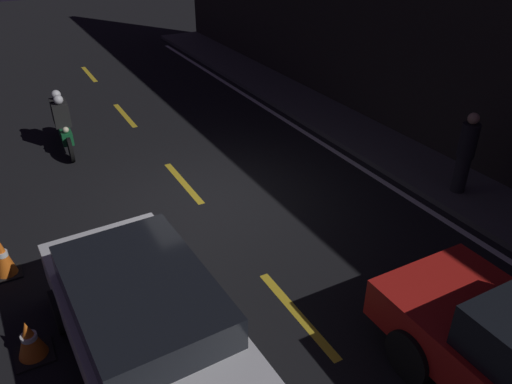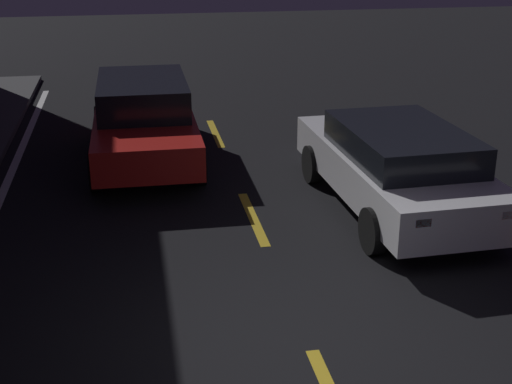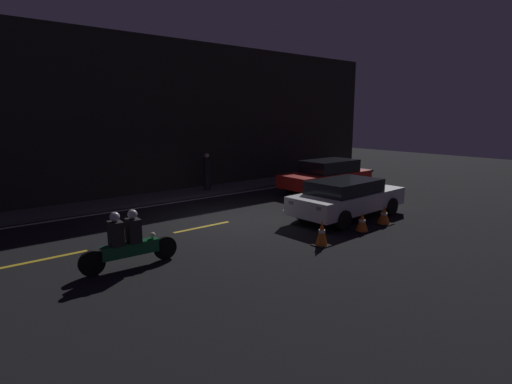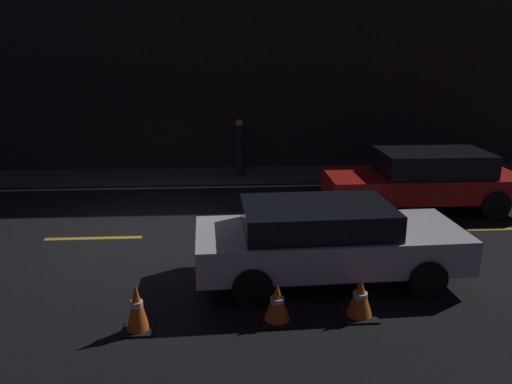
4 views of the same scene
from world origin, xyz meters
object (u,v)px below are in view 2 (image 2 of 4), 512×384
sedan_white (396,165)px  taxi_red (144,118)px  traffic_cone_mid (508,210)px  traffic_cone_far (466,180)px

sedan_white → taxi_red: 4.76m
traffic_cone_mid → sedan_white: bearing=54.4°
sedan_white → traffic_cone_far: 1.38m
traffic_cone_far → sedan_white: bearing=101.8°
sedan_white → traffic_cone_far: bearing=-80.5°
taxi_red → traffic_cone_mid: (-4.09, -4.92, -0.50)m
sedan_white → taxi_red: bearing=46.6°
sedan_white → traffic_cone_far: (0.27, -1.29, -0.43)m
taxi_red → traffic_cone_mid: taxi_red is taller
sedan_white → traffic_cone_far: sedan_white is taller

